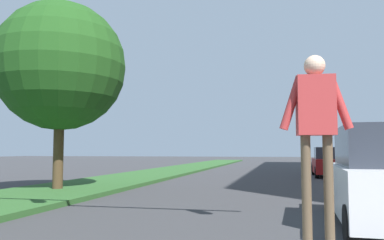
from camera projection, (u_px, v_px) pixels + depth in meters
name	position (u px, v px, depth m)	size (l,w,h in m)	color
ground_plane	(279.00, 172.00, 27.19)	(140.00, 140.00, 0.00)	#38383A
median_strip	(168.00, 171.00, 26.89)	(3.91, 64.00, 0.15)	#2D5B28
tree_mid	(61.00, 66.00, 14.33)	(4.69, 4.69, 6.76)	#4C3823
pedestrian_performer	(316.00, 134.00, 4.07)	(0.75, 0.27, 2.49)	brown
sedan_midblock	(329.00, 163.00, 22.65)	(1.83, 4.06, 1.69)	maroon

